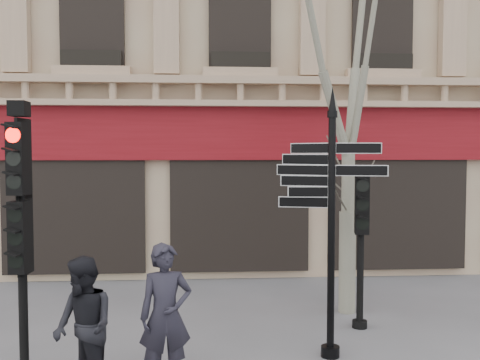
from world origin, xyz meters
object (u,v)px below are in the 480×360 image
at_px(pedestrian_a, 166,316).
at_px(pedestrian_b, 83,327).
at_px(fingerpost, 332,177).
at_px(plane_tree, 350,35).
at_px(traffic_signal_secondary, 361,221).
at_px(traffic_signal_main, 21,208).

bearing_deg(pedestrian_a, pedestrian_b, -178.66).
bearing_deg(fingerpost, plane_tree, 93.45).
xyz_separation_m(fingerpost, pedestrian_b, (-3.47, -1.11, -1.87)).
relative_size(fingerpost, pedestrian_a, 2.14).
height_order(fingerpost, pedestrian_a, fingerpost).
xyz_separation_m(fingerpost, pedestrian_a, (-2.44, -0.88, -1.81)).
bearing_deg(traffic_signal_secondary, plane_tree, 101.61).
relative_size(traffic_signal_secondary, pedestrian_b, 1.52).
height_order(traffic_signal_main, pedestrian_a, traffic_signal_main).
height_order(fingerpost, traffic_signal_main, fingerpost).
distance_m(fingerpost, plane_tree, 3.55).
bearing_deg(pedestrian_b, traffic_signal_secondary, 80.88).
height_order(traffic_signal_secondary, pedestrian_b, traffic_signal_secondary).
distance_m(traffic_signal_main, pedestrian_a, 2.40).
height_order(fingerpost, plane_tree, plane_tree).
relative_size(pedestrian_a, pedestrian_b, 1.07).
bearing_deg(traffic_signal_main, pedestrian_a, 1.50).
bearing_deg(pedestrian_a, fingerpost, 8.48).
bearing_deg(plane_tree, traffic_signal_main, -150.43).
bearing_deg(traffic_signal_secondary, pedestrian_a, -133.59).
bearing_deg(traffic_signal_main, fingerpost, 15.81).
height_order(plane_tree, pedestrian_a, plane_tree).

